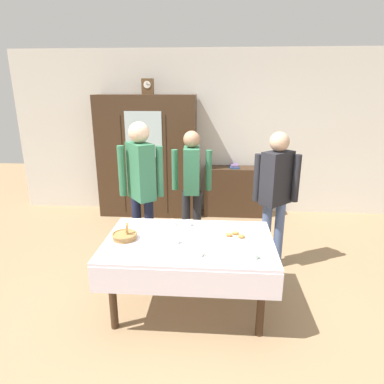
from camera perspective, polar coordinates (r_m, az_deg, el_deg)
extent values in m
plane|color=#997A56|center=(3.74, -0.23, -16.88)|extent=(12.00, 12.00, 0.00)
cube|color=silver|center=(5.79, 1.78, 9.86)|extent=(6.40, 0.10, 2.70)
cylinder|color=#3D2819|center=(3.20, -13.31, -16.50)|extent=(0.07, 0.07, 0.70)
cylinder|color=#3D2819|center=(3.10, 11.63, -17.59)|extent=(0.07, 0.07, 0.70)
cylinder|color=#3D2819|center=(3.80, -10.07, -10.48)|extent=(0.07, 0.07, 0.70)
cylinder|color=#3D2819|center=(3.72, 10.24, -11.16)|extent=(0.07, 0.07, 0.70)
cube|color=silver|center=(3.21, -0.52, -8.37)|extent=(1.59, 1.01, 0.03)
cube|color=silver|center=(2.84, -1.36, -15.25)|extent=(1.59, 0.01, 0.24)
cube|color=#3D2819|center=(5.67, -7.56, 5.92)|extent=(1.61, 0.45, 1.99)
cube|color=silver|center=(5.38, -8.22, 9.59)|extent=(0.58, 0.01, 0.72)
cube|color=black|center=(5.56, -11.58, 4.44)|extent=(0.01, 0.01, 1.59)
cube|color=black|center=(5.41, -4.31, 4.39)|extent=(0.01, 0.01, 1.59)
cube|color=brown|center=(5.55, -7.50, 17.29)|extent=(0.18, 0.10, 0.24)
cylinder|color=white|center=(5.49, -7.63, 17.59)|extent=(0.11, 0.01, 0.11)
cube|color=black|center=(5.49, -7.65, 17.74)|extent=(0.00, 0.00, 0.04)
cube|color=black|center=(5.48, -7.43, 17.59)|extent=(0.05, 0.00, 0.00)
cube|color=#3D2819|center=(5.75, 7.02, 0.12)|extent=(0.98, 0.35, 0.83)
cube|color=#2D5184|center=(5.64, 7.18, 4.25)|extent=(0.16, 0.23, 0.03)
cube|color=#664C7A|center=(5.64, 7.19, 4.53)|extent=(0.12, 0.20, 0.03)
cylinder|color=white|center=(3.52, -3.35, -5.69)|extent=(0.13, 0.13, 0.01)
cylinder|color=white|center=(3.51, -3.36, -5.21)|extent=(0.08, 0.08, 0.05)
torus|color=white|center=(3.50, -2.74, -5.19)|extent=(0.04, 0.01, 0.04)
cylinder|color=#47230F|center=(3.50, -3.37, -4.89)|extent=(0.06, 0.06, 0.01)
cylinder|color=white|center=(3.14, -2.86, -8.67)|extent=(0.13, 0.13, 0.01)
cylinder|color=white|center=(3.12, -2.87, -8.15)|extent=(0.08, 0.08, 0.05)
torus|color=white|center=(3.12, -2.17, -8.13)|extent=(0.04, 0.01, 0.04)
cylinder|color=#47230F|center=(3.12, -2.88, -7.80)|extent=(0.06, 0.06, 0.01)
cylinder|color=white|center=(3.50, -0.70, -5.76)|extent=(0.13, 0.13, 0.01)
cylinder|color=white|center=(3.49, -0.70, -5.29)|extent=(0.08, 0.08, 0.05)
torus|color=white|center=(3.49, -0.08, -5.26)|extent=(0.04, 0.01, 0.04)
cylinder|color=silver|center=(2.92, 10.33, -11.06)|extent=(0.13, 0.13, 0.01)
cylinder|color=silver|center=(2.91, 10.36, -10.51)|extent=(0.08, 0.08, 0.05)
torus|color=silver|center=(2.91, 11.12, -10.47)|extent=(0.04, 0.01, 0.04)
cylinder|color=white|center=(2.91, 1.06, -10.83)|extent=(0.13, 0.13, 0.01)
cylinder|color=white|center=(2.90, 1.07, -10.28)|extent=(0.08, 0.08, 0.05)
torus|color=white|center=(2.90, 1.83, -10.26)|extent=(0.04, 0.01, 0.04)
cylinder|color=#9E7542|center=(3.28, -11.35, -7.40)|extent=(0.22, 0.22, 0.05)
torus|color=#9E7542|center=(3.27, -11.38, -7.00)|extent=(0.24, 0.24, 0.02)
cylinder|color=tan|center=(3.23, -11.04, -6.33)|extent=(0.03, 0.04, 0.12)
cylinder|color=tan|center=(3.24, -10.92, -6.23)|extent=(0.03, 0.04, 0.12)
cylinder|color=tan|center=(3.26, -10.92, -6.12)|extent=(0.02, 0.02, 0.12)
cylinder|color=white|center=(3.26, 7.29, -7.70)|extent=(0.28, 0.28, 0.01)
ellipsoid|color=#BC7F3D|center=(3.25, 8.36, -7.42)|extent=(0.07, 0.05, 0.04)
ellipsoid|color=#BC7F3D|center=(3.31, 7.39, -6.89)|extent=(0.07, 0.05, 0.04)
ellipsoid|color=#BC7F3D|center=(3.26, 6.27, -7.20)|extent=(0.07, 0.05, 0.04)
cube|color=silver|center=(3.59, -7.20, -5.36)|extent=(0.10, 0.01, 0.00)
ellipsoid|color=silver|center=(3.58, -6.34, -5.37)|extent=(0.03, 0.02, 0.01)
cube|color=silver|center=(3.22, -5.96, -8.09)|extent=(0.10, 0.01, 0.00)
ellipsoid|color=silver|center=(3.21, -4.99, -8.11)|extent=(0.03, 0.02, 0.01)
cube|color=silver|center=(3.10, -7.77, -9.19)|extent=(0.10, 0.01, 0.00)
ellipsoid|color=silver|center=(3.09, -6.76, -9.21)|extent=(0.03, 0.02, 0.01)
cylinder|color=slate|center=(4.17, 12.40, -7.14)|extent=(0.11, 0.11, 0.81)
cylinder|color=slate|center=(4.20, 14.44, -7.14)|extent=(0.11, 0.11, 0.81)
cube|color=#232328|center=(3.95, 14.14, 2.30)|extent=(0.40, 0.39, 0.61)
sphere|color=tan|center=(3.86, 14.59, 8.25)|extent=(0.22, 0.22, 0.22)
cylinder|color=#232328|center=(3.91, 10.97, 2.39)|extent=(0.08, 0.08, 0.55)
cylinder|color=#232328|center=(3.99, 17.25, 2.21)|extent=(0.08, 0.08, 0.55)
cylinder|color=#232328|center=(4.58, -0.99, -4.63)|extent=(0.11, 0.11, 0.78)
cylinder|color=#232328|center=(4.57, 0.89, -4.68)|extent=(0.11, 0.11, 0.78)
cube|color=#33704C|center=(4.36, -0.06, 3.73)|extent=(0.22, 0.37, 0.59)
sphere|color=tan|center=(4.28, -0.06, 8.93)|extent=(0.21, 0.21, 0.21)
cylinder|color=#33704C|center=(4.38, -2.93, 3.77)|extent=(0.08, 0.08, 0.53)
cylinder|color=#33704C|center=(4.35, 2.84, 3.67)|extent=(0.08, 0.08, 0.53)
cylinder|color=#191E38|center=(4.14, -9.23, -6.71)|extent=(0.11, 0.11, 0.86)
cylinder|color=#191E38|center=(4.11, -7.18, -6.80)|extent=(0.11, 0.11, 0.86)
cube|color=#33704C|center=(3.88, -8.68, 3.48)|extent=(0.38, 0.41, 0.65)
sphere|color=#DBB293|center=(3.80, -8.99, 9.94)|extent=(0.23, 0.23, 0.23)
cylinder|color=#33704C|center=(3.94, -11.81, 3.50)|extent=(0.08, 0.08, 0.58)
cylinder|color=#33704C|center=(3.84, -5.47, 3.45)|extent=(0.08, 0.08, 0.58)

